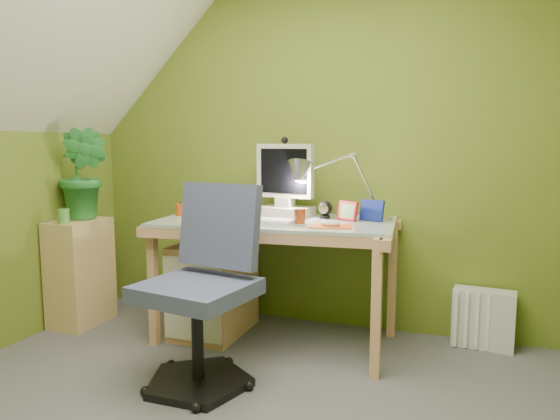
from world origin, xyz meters
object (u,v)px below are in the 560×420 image
(desk, at_px, (275,281))
(desk_lamp, at_px, (355,171))
(potted_plant, at_px, (84,174))
(task_chair, at_px, (196,285))
(side_ledge, at_px, (80,272))
(radiator, at_px, (483,319))
(monitor, at_px, (285,175))

(desk, distance_m, desk_lamp, 0.83)
(potted_plant, bearing_deg, task_chair, -27.33)
(desk_lamp, xyz_separation_m, potted_plant, (-1.78, -0.29, -0.04))
(desk_lamp, distance_m, task_chair, 1.20)
(task_chair, bearing_deg, desk_lamp, 65.35)
(desk, relative_size, side_ledge, 1.99)
(desk, distance_m, potted_plant, 1.48)
(desk, relative_size, task_chair, 1.36)
(desk, bearing_deg, radiator, 9.72)
(monitor, distance_m, radiator, 1.49)
(desk_lamp, bearing_deg, task_chair, -114.56)
(desk_lamp, relative_size, task_chair, 0.56)
(desk, height_order, desk_lamp, desk_lamp)
(desk, xyz_separation_m, radiator, (1.22, 0.32, -0.21))
(desk_lamp, distance_m, potted_plant, 1.80)
(side_ledge, bearing_deg, desk_lamp, 10.53)
(monitor, bearing_deg, desk_lamp, 7.23)
(desk_lamp, distance_m, radiator, 1.18)
(monitor, xyz_separation_m, side_ledge, (-1.36, -0.34, -0.67))
(monitor, height_order, radiator, monitor)
(task_chair, distance_m, radiator, 1.76)
(monitor, relative_size, potted_plant, 0.85)
(desk_lamp, distance_m, side_ledge, 1.97)
(desk_lamp, height_order, task_chair, desk_lamp)
(potted_plant, distance_m, task_chair, 1.41)
(monitor, bearing_deg, desk, -82.77)
(potted_plant, relative_size, task_chair, 0.59)
(desk, relative_size, monitor, 2.73)
(task_chair, relative_size, radiator, 2.97)
(potted_plant, xyz_separation_m, task_chair, (1.17, -0.60, -0.50))
(side_ledge, height_order, potted_plant, potted_plant)
(side_ledge, relative_size, radiator, 2.03)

